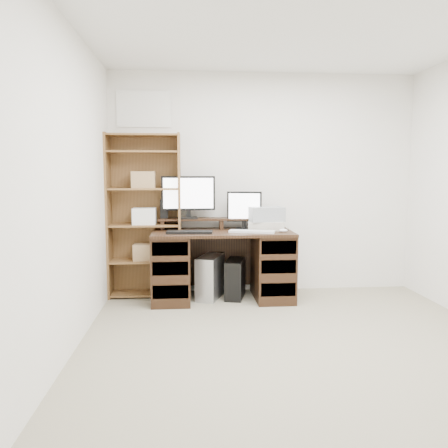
{
  "coord_description": "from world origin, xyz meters",
  "views": [
    {
      "loc": [
        -0.85,
        -3.01,
        1.35
      ],
      "look_at": [
        -0.5,
        1.43,
        0.85
      ],
      "focal_mm": 35.0,
      "sensor_mm": 36.0,
      "label": 1
    }
  ],
  "objects": [
    {
      "name": "room",
      "position": [
        -0.0,
        0.0,
        1.25
      ],
      "size": [
        3.54,
        4.04,
        2.54
      ],
      "color": "gray",
      "rests_on": "ground"
    },
    {
      "name": "printer",
      "position": [
        -0.02,
        1.71,
        0.8
      ],
      "size": [
        0.42,
        0.34,
        0.1
      ],
      "primitive_type": "cube",
      "rotation": [
        0.0,
        0.0,
        -0.14
      ],
      "color": "#B9B1A1",
      "rests_on": "desk"
    },
    {
      "name": "bookshelf",
      "position": [
        -1.35,
        1.86,
        0.92
      ],
      "size": [
        0.8,
        0.3,
        1.8
      ],
      "color": "brown",
      "rests_on": "ground"
    },
    {
      "name": "tower_black",
      "position": [
        -0.36,
        1.69,
        0.21
      ],
      "size": [
        0.28,
        0.45,
        0.42
      ],
      "rotation": [
        0.0,
        0.0,
        -0.24
      ],
      "color": "black",
      "rests_on": "ground"
    },
    {
      "name": "monitor_wide",
      "position": [
        -0.86,
        1.83,
        1.13
      ],
      "size": [
        0.59,
        0.16,
        0.47
      ],
      "rotation": [
        0.0,
        0.0,
        0.03
      ],
      "color": "black",
      "rests_on": "riser_shelf"
    },
    {
      "name": "tower_silver",
      "position": [
        -0.63,
        1.7,
        0.23
      ],
      "size": [
        0.35,
        0.51,
        0.47
      ],
      "primitive_type": "cube",
      "rotation": [
        0.0,
        0.0,
        -0.34
      ],
      "color": "#ADAFB4",
      "rests_on": "ground"
    },
    {
      "name": "mouse",
      "position": [
        0.13,
        1.5,
        0.77
      ],
      "size": [
        0.09,
        0.06,
        0.04
      ],
      "primitive_type": "ellipsoid",
      "rotation": [
        0.0,
        0.0,
        -0.04
      ],
      "color": "white",
      "rests_on": "desk"
    },
    {
      "name": "riser_shelf",
      "position": [
        -0.5,
        1.85,
        0.84
      ],
      "size": [
        1.4,
        0.22,
        0.12
      ],
      "color": "black",
      "rests_on": "desk"
    },
    {
      "name": "keyboard_black",
      "position": [
        -0.85,
        1.48,
        0.76
      ],
      "size": [
        0.48,
        0.19,
        0.03
      ],
      "primitive_type": "cube",
      "rotation": [
        0.0,
        0.0,
        -0.08
      ],
      "color": "black",
      "rests_on": "desk"
    },
    {
      "name": "desk",
      "position": [
        -0.5,
        1.64,
        0.39
      ],
      "size": [
        1.5,
        0.7,
        0.75
      ],
      "color": "black",
      "rests_on": "ground"
    },
    {
      "name": "monitor_small",
      "position": [
        -0.25,
        1.78,
        0.98
      ],
      "size": [
        0.38,
        0.17,
        0.42
      ],
      "rotation": [
        0.0,
        0.0,
        -0.19
      ],
      "color": "black",
      "rests_on": "desk"
    },
    {
      "name": "basket",
      "position": [
        -0.02,
        1.71,
        0.92
      ],
      "size": [
        0.4,
        0.31,
        0.16
      ],
      "primitive_type": "cube",
      "rotation": [
        0.0,
        0.0,
        0.12
      ],
      "color": "gray",
      "rests_on": "printer"
    },
    {
      "name": "speaker",
      "position": [
        -1.14,
        1.89,
        0.98
      ],
      "size": [
        0.09,
        0.09,
        0.21
      ],
      "primitive_type": "cube",
      "rotation": [
        0.0,
        0.0,
        0.03
      ],
      "color": "black",
      "rests_on": "riser_shelf"
    },
    {
      "name": "keyboard_white",
      "position": [
        -0.2,
        1.49,
        0.76
      ],
      "size": [
        0.5,
        0.26,
        0.02
      ],
      "primitive_type": "cube",
      "rotation": [
        0.0,
        0.0,
        -0.26
      ],
      "color": "silver",
      "rests_on": "desk"
    }
  ]
}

